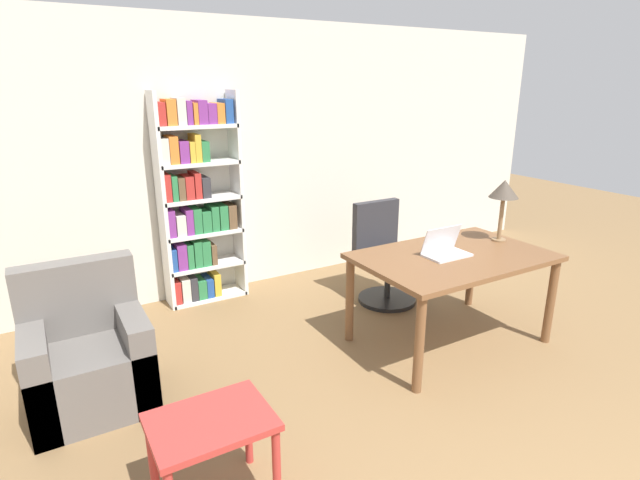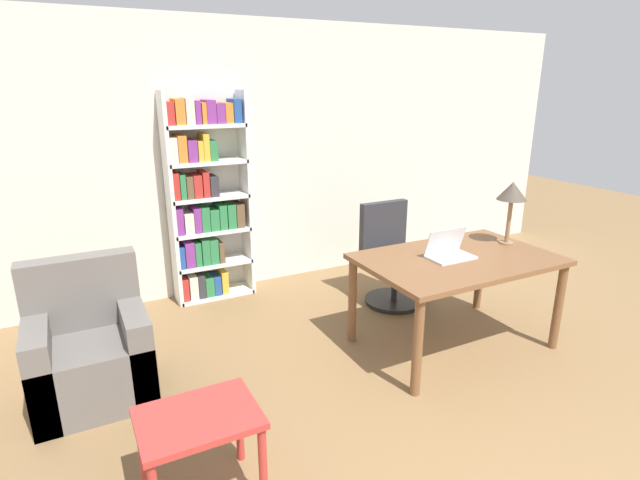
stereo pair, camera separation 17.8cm
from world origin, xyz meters
name	(u,v)px [view 1 (the left image)]	position (x,y,z in m)	size (l,w,h in m)	color
wall_back	(250,158)	(0.00, 4.53, 1.35)	(8.00, 0.06, 2.70)	silver
desk	(453,266)	(0.87, 2.45, 0.68)	(1.54, 0.99, 0.77)	brown
laptop	(445,249)	(0.80, 2.48, 0.82)	(0.36, 0.22, 0.23)	silver
table_lamp	(504,191)	(1.49, 2.53, 1.21)	(0.25, 0.25, 0.54)	olive
office_chair	(384,257)	(0.92, 3.42, 0.44)	(0.57, 0.57, 0.98)	black
side_table_blue	(212,434)	(-1.39, 1.79, 0.43)	(0.60, 0.45, 0.52)	#B2332D
armchair	(89,361)	(-1.83, 3.03, 0.33)	(0.75, 0.66, 0.97)	#66605B
bookshelf	(195,203)	(-0.66, 4.34, 0.99)	(0.78, 0.28, 2.04)	white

